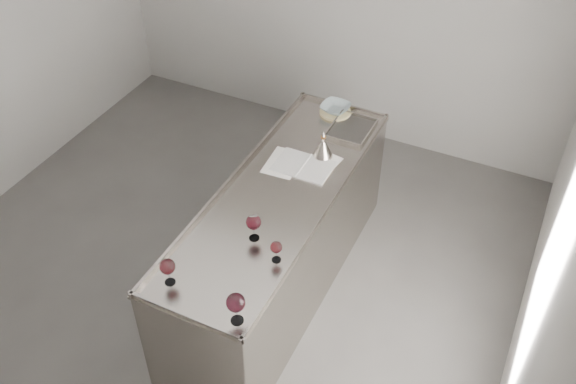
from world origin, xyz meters
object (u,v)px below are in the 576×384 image
at_px(wine_glass_middle, 254,223).
at_px(wine_glass_small, 276,248).
at_px(notebook, 303,166).
at_px(wine_glass_left, 168,267).
at_px(ceramic_bowl, 335,108).
at_px(wine_funnel, 323,149).
at_px(counter, 279,241).
at_px(wine_glass_right, 236,303).

xyz_separation_m(wine_glass_middle, wine_glass_small, (0.21, -0.11, -0.03)).
relative_size(wine_glass_small, notebook, 0.36).
xyz_separation_m(wine_glass_left, wine_glass_middle, (0.28, 0.54, 0.00)).
relative_size(wine_glass_left, ceramic_bowl, 0.81).
bearing_deg(wine_funnel, counter, -101.79).
distance_m(wine_glass_middle, wine_glass_small, 0.24).
bearing_deg(wine_glass_small, wine_funnel, 98.35).
bearing_deg(wine_glass_middle, wine_glass_right, -70.35).
height_order(wine_glass_small, notebook, wine_glass_small).
height_order(wine_glass_left, notebook, wine_glass_left).
xyz_separation_m(counter, wine_glass_middle, (0.05, -0.46, 0.60)).
bearing_deg(wine_funnel, ceramic_bowl, 103.42).
distance_m(counter, notebook, 0.58).
bearing_deg(wine_glass_left, counter, 77.49).
xyz_separation_m(wine_glass_middle, wine_glass_right, (0.22, -0.62, 0.02)).
height_order(wine_glass_right, wine_funnel, wine_funnel).
relative_size(wine_glass_left, notebook, 0.45).
relative_size(wine_glass_middle, wine_glass_small, 1.27).
xyz_separation_m(wine_glass_middle, notebook, (-0.02, 0.80, -0.13)).
height_order(wine_glass_right, wine_glass_small, wine_glass_right).
bearing_deg(ceramic_bowl, wine_glass_middle, -86.96).
xyz_separation_m(counter, notebook, (0.03, 0.34, 0.47)).
relative_size(wine_glass_right, wine_glass_small, 1.42).
relative_size(wine_glass_middle, wine_funnel, 0.84).
relative_size(wine_glass_right, notebook, 0.51).
height_order(wine_glass_right, ceramic_bowl, wine_glass_right).
relative_size(wine_glass_left, wine_glass_small, 1.24).
relative_size(ceramic_bowl, wine_funnel, 1.01).
height_order(counter, notebook, counter).
bearing_deg(wine_glass_small, notebook, 104.50).
height_order(wine_glass_middle, ceramic_bowl, wine_glass_middle).
xyz_separation_m(counter, wine_funnel, (0.11, 0.51, 0.54)).
height_order(notebook, wine_funnel, wine_funnel).
relative_size(wine_glass_small, ceramic_bowl, 0.65).
bearing_deg(wine_funnel, wine_glass_small, -81.65).
height_order(counter, wine_glass_middle, wine_glass_middle).
height_order(ceramic_bowl, wine_funnel, wine_funnel).
distance_m(counter, wine_glass_left, 1.19).
distance_m(wine_glass_right, notebook, 1.45).
xyz_separation_m(wine_glass_right, notebook, (-0.24, 1.42, -0.14)).
bearing_deg(wine_glass_right, counter, 104.27).
height_order(wine_glass_left, wine_glass_middle, wine_glass_middle).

